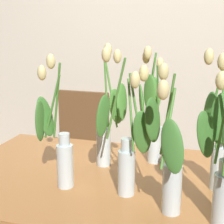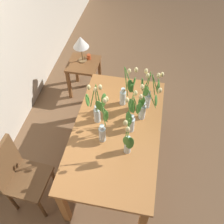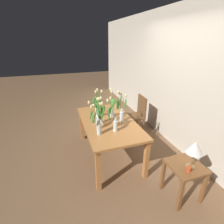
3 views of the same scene
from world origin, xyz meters
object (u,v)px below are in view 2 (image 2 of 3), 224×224
(side_table, at_px, (84,69))
(tulip_vase_0, at_px, (97,108))
(tulip_vase_2, at_px, (126,92))
(dining_chair, at_px, (19,175))
(table_lamp, at_px, (81,43))
(dining_table, at_px, (116,135))
(tulip_vase_3, at_px, (103,127))
(tulip_vase_1, at_px, (149,93))
(pillar_candle, at_px, (89,57))
(tulip_vase_4, at_px, (145,108))
(tulip_vase_5, at_px, (128,143))
(tulip_vase_6, at_px, (132,117))

(side_table, bearing_deg, tulip_vase_0, -156.77)
(tulip_vase_0, distance_m, tulip_vase_2, 0.39)
(dining_chair, distance_m, table_lamp, 1.88)
(dining_table, bearing_deg, tulip_vase_2, -4.50)
(tulip_vase_3, bearing_deg, tulip_vase_0, 29.09)
(tulip_vase_1, xyz_separation_m, tulip_vase_2, (-0.01, 0.25, -0.03))
(pillar_candle, bearing_deg, tulip_vase_4, -141.28)
(side_table, bearing_deg, dining_chair, 174.52)
(dining_chair, xyz_separation_m, side_table, (1.79, -0.17, -0.09))
(dining_table, relative_size, tulip_vase_4, 3.04)
(tulip_vase_2, bearing_deg, side_table, 40.99)
(tulip_vase_3, xyz_separation_m, dining_chair, (-0.46, 0.77, -0.40))
(tulip_vase_0, bearing_deg, table_lamp, 23.20)
(tulip_vase_3, xyz_separation_m, table_lamp, (1.39, 0.62, -0.07))
(tulip_vase_2, distance_m, dining_chair, 1.37)
(tulip_vase_5, height_order, table_lamp, tulip_vase_5)
(tulip_vase_0, xyz_separation_m, table_lamp, (1.19, 0.51, -0.10))
(tulip_vase_0, xyz_separation_m, tulip_vase_3, (-0.19, -0.11, -0.03))
(tulip_vase_0, bearing_deg, dining_table, -106.97)
(tulip_vase_0, xyz_separation_m, tulip_vase_1, (0.31, -0.49, 0.01))
(dining_table, height_order, tulip_vase_6, tulip_vase_6)
(side_table, bearing_deg, table_lamp, 22.42)
(tulip_vase_2, height_order, tulip_vase_6, tulip_vase_6)
(tulip_vase_1, relative_size, tulip_vase_6, 0.93)
(dining_table, xyz_separation_m, pillar_candle, (1.32, 0.65, -0.06))
(tulip_vase_2, bearing_deg, tulip_vase_1, -87.50)
(tulip_vase_0, relative_size, side_table, 1.03)
(tulip_vase_4, xyz_separation_m, pillar_candle, (1.12, 0.90, -0.33))
(tulip_vase_2, height_order, tulip_vase_5, tulip_vase_2)
(dining_chair, bearing_deg, tulip_vase_4, -55.42)
(dining_table, xyz_separation_m, dining_chair, (-0.58, 0.88, -0.12))
(tulip_vase_3, bearing_deg, side_table, 24.10)
(tulip_vase_6, bearing_deg, tulip_vase_0, 84.24)
(tulip_vase_3, bearing_deg, tulip_vase_5, -117.81)
(tulip_vase_0, relative_size, tulip_vase_5, 1.04)
(tulip_vase_5, height_order, pillar_candle, tulip_vase_5)
(pillar_candle, bearing_deg, tulip_vase_1, -135.50)
(tulip_vase_2, bearing_deg, dining_chair, 136.17)
(tulip_vase_2, bearing_deg, tulip_vase_6, -160.75)
(tulip_vase_4, xyz_separation_m, dining_chair, (-0.78, 1.13, -0.39))
(dining_table, height_order, tulip_vase_3, tulip_vase_3)
(dining_table, distance_m, tulip_vase_4, 0.42)
(tulip_vase_5, bearing_deg, tulip_vase_4, -12.80)
(tulip_vase_2, xyz_separation_m, tulip_vase_3, (-0.49, 0.14, -0.01))
(tulip_vase_1, distance_m, side_table, 1.40)
(tulip_vase_0, height_order, dining_chair, tulip_vase_0)
(tulip_vase_1, xyz_separation_m, table_lamp, (0.88, 1.01, -0.11))
(tulip_vase_2, xyz_separation_m, tulip_vase_4, (-0.17, -0.22, -0.01))
(side_table, height_order, pillar_candle, pillar_candle)
(dining_table, distance_m, tulip_vase_5, 0.40)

